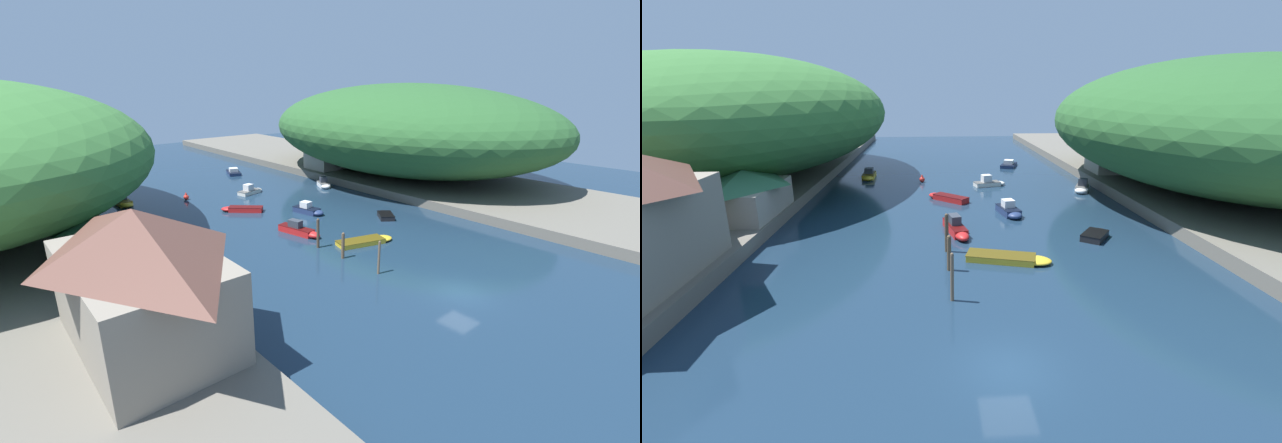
{
  "view_description": "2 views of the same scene",
  "coord_description": "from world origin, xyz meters",
  "views": [
    {
      "loc": [
        -27.44,
        -15.33,
        15.64
      ],
      "look_at": [
        -1.9,
        14.55,
        2.6
      ],
      "focal_mm": 24.0,
      "sensor_mm": 36.0,
      "label": 1
    },
    {
      "loc": [
        -3.21,
        -15.88,
        11.88
      ],
      "look_at": [
        -1.14,
        13.7,
        2.6
      ],
      "focal_mm": 24.0,
      "sensor_mm": 36.0,
      "label": 2
    }
  ],
  "objects": [
    {
      "name": "water_surface",
      "position": [
        0.0,
        30.0,
        0.0
      ],
      "size": [
        130.0,
        130.0,
        0.0
      ],
      "primitive_type": "plane",
      "color": "#192D42",
      "rests_on": "ground"
    },
    {
      "name": "right_bank",
      "position": [
        27.82,
        30.0,
        0.57
      ],
      "size": [
        22.0,
        120.0,
        1.15
      ],
      "color": "#666056",
      "rests_on": "ground"
    },
    {
      "name": "hillside_right",
      "position": [
        28.92,
        29.09,
        8.19
      ],
      "size": [
        35.9,
        50.26,
        14.08
      ],
      "color": "#285628",
      "rests_on": "right_bank"
    },
    {
      "name": "waterfront_building",
      "position": [
        -21.0,
        7.55,
        5.31
      ],
      "size": [
        7.63,
        12.81,
        8.04
      ],
      "color": "gray",
      "rests_on": "left_bank"
    },
    {
      "name": "boathouse_shed",
      "position": [
        -19.63,
        21.78,
        3.21
      ],
      "size": [
        5.7,
        9.66,
        3.99
      ],
      "color": "gray",
      "rests_on": "left_bank"
    },
    {
      "name": "right_bank_cottage",
      "position": [
        21.42,
        39.53,
        3.72
      ],
      "size": [
        7.41,
        5.81,
        4.98
      ],
      "color": "#B2A899",
      "rests_on": "right_bank"
    },
    {
      "name": "boat_small_dinghy",
      "position": [
        2.28,
        12.17,
        0.24
      ],
      "size": [
        6.3,
        3.32,
        0.49
      ],
      "rotation": [
        0.0,
        0.0,
        4.43
      ],
      "color": "gold",
      "rests_on": "water_surface"
    },
    {
      "name": "boat_white_cruiser",
      "position": [
        -11.96,
        42.72,
        0.41
      ],
      "size": [
        1.71,
        4.79,
        1.32
      ],
      "rotation": [
        0.0,
        0.0,
        3.17
      ],
      "color": "gold",
      "rests_on": "water_surface"
    },
    {
      "name": "boat_near_quay",
      "position": [
        -1.26,
        18.55,
        0.47
      ],
      "size": [
        2.24,
        5.4,
        1.47
      ],
      "rotation": [
        0.0,
        0.0,
        3.35
      ],
      "color": "red",
      "rests_on": "water_surface"
    },
    {
      "name": "boat_mid_channel",
      "position": [
        4.0,
        36.87,
        0.43
      ],
      "size": [
        4.27,
        2.49,
        1.44
      ],
      "rotation": [
        0.0,
        0.0,
        4.97
      ],
      "color": "silver",
      "rests_on": "water_surface"
    },
    {
      "name": "boat_red_skiff",
      "position": [
        14.57,
        32.87,
        0.47
      ],
      "size": [
        2.73,
        3.62,
        1.54
      ],
      "rotation": [
        0.0,
        0.0,
        2.69
      ],
      "color": "white",
      "rests_on": "water_surface"
    },
    {
      "name": "boat_open_rowboat",
      "position": [
        10.21,
        16.71,
        0.28
      ],
      "size": [
        3.26,
        3.58,
        0.57
      ],
      "rotation": [
        0.0,
        0.0,
        5.63
      ],
      "color": "black",
      "rests_on": "water_surface"
    },
    {
      "name": "boat_yellow_tender",
      "position": [
        8.98,
        50.8,
        0.34
      ],
      "size": [
        3.66,
        5.6,
        1.11
      ],
      "rotation": [
        0.0,
        0.0,
        5.93
      ],
      "color": "navy",
      "rests_on": "water_surface"
    },
    {
      "name": "boat_far_right_bank",
      "position": [
        -1.74,
        30.0,
        0.31
      ],
      "size": [
        4.72,
        4.5,
        0.62
      ],
      "rotation": [
        0.0,
        0.0,
        0.82
      ],
      "color": "red",
      "rests_on": "water_surface"
    },
    {
      "name": "boat_navy_launch",
      "position": [
        4.24,
        23.77,
        0.45
      ],
      "size": [
        2.29,
        4.39,
        1.42
      ],
      "rotation": [
        0.0,
        0.0,
        3.34
      ],
      "color": "navy",
      "rests_on": "water_surface"
    },
    {
      "name": "mooring_post_nearest",
      "position": [
        -2.21,
        6.57,
        1.5
      ],
      "size": [
        0.21,
        0.21,
        3.0
      ],
      "color": "brown",
      "rests_on": "water_surface"
    },
    {
      "name": "mooring_post_second",
      "position": [
        -2.21,
        10.95,
        1.27
      ],
      "size": [
        0.3,
        0.3,
        2.52
      ],
      "color": "brown",
      "rests_on": "water_surface"
    },
    {
      "name": "mooring_post_middle",
      "position": [
        -2.25,
        14.44,
        1.51
      ],
      "size": [
        0.29,
        0.29,
        3.01
      ],
      "color": "#4C3D2D",
      "rests_on": "water_surface"
    },
    {
      "name": "channel_buoy_near",
      "position": [
        -4.59,
        39.66,
        0.42
      ],
      "size": [
        0.72,
        0.72,
        1.08
      ],
      "color": "red",
      "rests_on": "water_surface"
    },
    {
      "name": "person_on_quay",
      "position": [
        -18.11,
        18.16,
        2.12
      ],
      "size": [
        0.3,
        0.42,
        1.69
      ],
      "rotation": [
        0.0,
        0.0,
        1.34
      ],
      "color": "#282D3D",
      "rests_on": "left_bank"
    }
  ]
}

